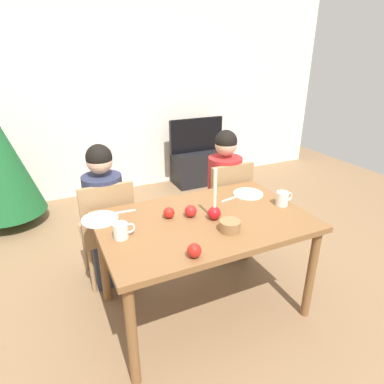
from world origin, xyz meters
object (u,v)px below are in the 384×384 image
bowl_walnuts (230,226)px  apple_by_left_plate (194,251)px  plate_right (248,194)px  apple_near_candle (191,211)px  dining_table (204,230)px  plate_left (100,219)px  mug_left (121,231)px  chair_left (108,227)px  candle_centerpiece (214,209)px  tv (196,135)px  tv_stand (196,167)px  chair_right (225,202)px  person_right_child (224,195)px  mug_right (283,198)px  person_left_child (106,219)px  apple_by_right_mug (169,213)px

bowl_walnuts → apple_by_left_plate: size_ratio=1.63×
plate_right → bowl_walnuts: bearing=-135.0°
bowl_walnuts → apple_near_candle: (-0.14, 0.28, 0.01)m
dining_table → plate_left: (-0.64, 0.29, 0.09)m
bowl_walnuts → mug_left: bearing=162.0°
chair_left → candle_centerpiece: (0.60, -0.63, 0.31)m
apple_by_left_plate → plate_left: bearing=120.6°
tv → plate_left: 2.63m
candle_centerpiece → apple_near_candle: bearing=141.6°
tv_stand → apple_by_left_plate: size_ratio=7.86×
mug_left → tv: bearing=54.9°
chair_left → chair_right: same height
person_right_child → apple_near_candle: bearing=-136.6°
tv_stand → chair_left: bearing=-133.4°
chair_right → apple_by_left_plate: bearing=-128.8°
chair_left → mug_left: size_ratio=6.70×
chair_right → person_right_child: size_ratio=0.77×
mug_left → apple_by_left_plate: mug_left is taller
person_right_child → tv: (0.53, 1.66, 0.14)m
dining_table → candle_centerpiece: (0.06, -0.03, 0.16)m
candle_centerpiece → plate_left: size_ratio=1.49×
plate_right → mug_right: bearing=-66.2°
tv_stand → plate_left: bearing=-130.1°
chair_right → plate_left: (-1.17, -0.32, 0.24)m
tv → chair_right: bearing=-107.3°
apple_by_left_plate → person_left_child: bearing=106.1°
chair_right → person_left_child: size_ratio=0.77×
person_right_child → mug_right: (0.08, -0.69, 0.23)m
plate_left → plate_right: (1.14, -0.07, 0.00)m
person_left_child → chair_right: bearing=-1.7°
person_left_child → apple_by_left_plate: size_ratio=14.39×
tv_stand → person_left_child: bearing=-134.0°
chair_left → mug_right: chair_left is taller
tv_stand → candle_centerpiece: candle_centerpiece is taller
mug_right → chair_right: bearing=97.2°
bowl_walnuts → apple_near_candle: apple_near_candle is taller
mug_left → mug_right: mug_right is taller
person_right_child → bowl_walnuts: 0.99m
chair_right → person_right_child: person_right_child is taller
bowl_walnuts → apple_by_right_mug: 0.43m
bowl_walnuts → tv: bearing=68.6°
chair_right → bowl_walnuts: (-0.46, -0.81, 0.27)m
chair_right → chair_left: bearing=180.0°
mug_right → apple_by_left_plate: size_ratio=1.66×
dining_table → mug_left: size_ratio=10.43×
person_right_child → plate_left: (-1.17, -0.35, 0.19)m
chair_left → person_right_child: (1.07, 0.03, 0.06)m
bowl_walnuts → apple_by_right_mug: (-0.28, 0.33, 0.00)m
person_left_child → candle_centerpiece: bearing=-47.9°
chair_right → plate_left: size_ratio=3.72×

